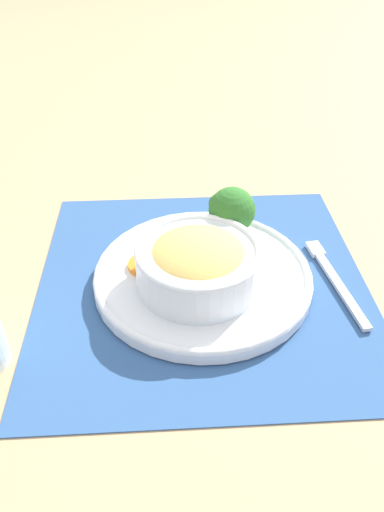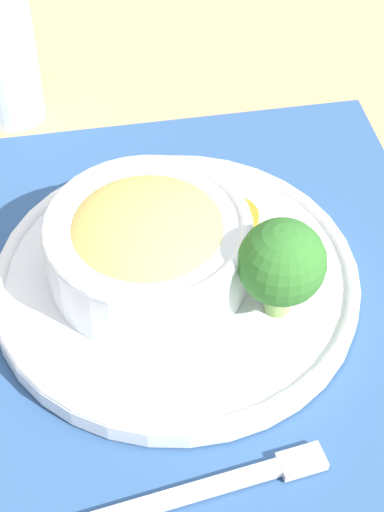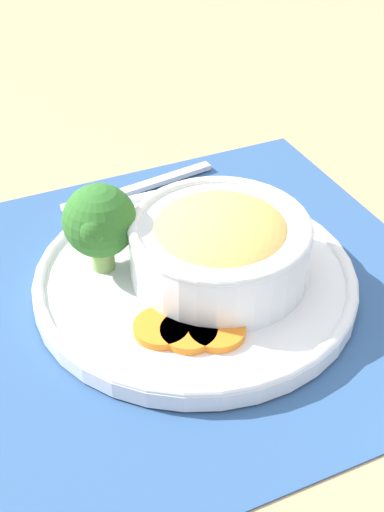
% 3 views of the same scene
% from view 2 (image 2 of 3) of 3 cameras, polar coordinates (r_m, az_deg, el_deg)
% --- Properties ---
extents(ground_plane, '(4.00, 4.00, 0.00)m').
position_cam_2_polar(ground_plane, '(0.71, -1.05, -2.44)').
color(ground_plane, tan).
extents(placemat, '(0.49, 0.50, 0.00)m').
position_cam_2_polar(placemat, '(0.71, -1.05, -2.33)').
color(placemat, '#2D5184').
rests_on(placemat, ground_plane).
extents(plate, '(0.30, 0.30, 0.02)m').
position_cam_2_polar(plate, '(0.70, -1.07, -1.62)').
color(plate, silver).
rests_on(plate, placemat).
extents(bowl, '(0.16, 0.16, 0.07)m').
position_cam_2_polar(bowl, '(0.67, -2.94, 0.87)').
color(bowl, silver).
rests_on(bowl, plate).
extents(broccoli_floret, '(0.07, 0.07, 0.09)m').
position_cam_2_polar(broccoli_floret, '(0.64, 6.03, -0.44)').
color(broccoli_floret, '#84AD5B').
rests_on(broccoli_floret, plate).
extents(carrot_slice_near, '(0.05, 0.05, 0.01)m').
position_cam_2_polar(carrot_slice_near, '(0.74, 2.61, 2.61)').
color(carrot_slice_near, orange).
rests_on(carrot_slice_near, plate).
extents(carrot_slice_middle, '(0.05, 0.05, 0.01)m').
position_cam_2_polar(carrot_slice_middle, '(0.74, 0.98, 3.19)').
color(carrot_slice_middle, orange).
rests_on(carrot_slice_middle, plate).
extents(carrot_slice_far, '(0.05, 0.05, 0.01)m').
position_cam_2_polar(carrot_slice_far, '(0.75, -0.78, 3.41)').
color(carrot_slice_far, orange).
rests_on(carrot_slice_far, plate).
extents(water_glass, '(0.06, 0.06, 0.12)m').
position_cam_2_polar(water_glass, '(0.87, -12.26, 12.04)').
color(water_glass, silver).
rests_on(water_glass, ground_plane).
extents(fork, '(0.06, 0.18, 0.01)m').
position_cam_2_polar(fork, '(0.60, 2.22, -14.94)').
color(fork, silver).
rests_on(fork, placemat).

